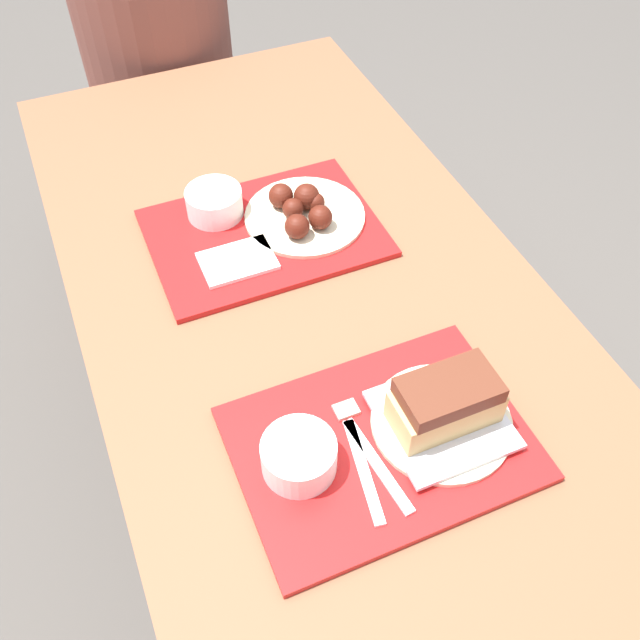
{
  "coord_description": "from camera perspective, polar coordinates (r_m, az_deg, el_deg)",
  "views": [
    {
      "loc": [
        -0.32,
        -0.71,
        1.69
      ],
      "look_at": [
        -0.02,
        -0.01,
        0.82
      ],
      "focal_mm": 40.0,
      "sensor_mm": 36.0,
      "label": 1
    }
  ],
  "objects": [
    {
      "name": "wings_plate_far",
      "position": [
        1.36,
        -1.38,
        8.7
      ],
      "size": [
        0.23,
        0.23,
        0.06
      ],
      "color": "beige",
      "rests_on": "tray_far"
    },
    {
      "name": "picnic_table",
      "position": [
        1.28,
        0.76,
        -3.41
      ],
      "size": [
        0.79,
        1.82,
        0.78
      ],
      "color": "brown",
      "rests_on": "ground_plane"
    },
    {
      "name": "ground_plane",
      "position": [
        1.86,
        0.54,
        -16.25
      ],
      "size": [
        12.0,
        12.0,
        0.0
      ],
      "primitive_type": "plane",
      "color": "#4C4742"
    },
    {
      "name": "plastic_fork_near",
      "position": [
        1.03,
        3.5,
        -11.92
      ],
      "size": [
        0.04,
        0.17,
        0.0
      ],
      "color": "white",
      "rests_on": "tray_near"
    },
    {
      "name": "person_seated_across",
      "position": [
        2.09,
        -13.01,
        21.03
      ],
      "size": [
        0.4,
        0.4,
        0.67
      ],
      "color": "brown",
      "rests_on": "picnic_bench_far"
    },
    {
      "name": "tray_near",
      "position": [
        1.06,
        4.91,
        -9.81
      ],
      "size": [
        0.43,
        0.31,
        0.01
      ],
      "color": "red",
      "rests_on": "picnic_table"
    },
    {
      "name": "tray_far",
      "position": [
        1.36,
        -4.48,
        6.96
      ],
      "size": [
        0.43,
        0.31,
        0.01
      ],
      "color": "red",
      "rests_on": "picnic_table"
    },
    {
      "name": "plastic_knife_near",
      "position": [
        1.04,
        4.62,
        -11.48
      ],
      "size": [
        0.03,
        0.17,
        0.0
      ],
      "color": "white",
      "rests_on": "tray_near"
    },
    {
      "name": "napkin_far",
      "position": [
        1.29,
        -6.61,
        4.71
      ],
      "size": [
        0.13,
        0.09,
        0.01
      ],
      "color": "white",
      "rests_on": "tray_far"
    },
    {
      "name": "picnic_bench_far",
      "position": [
        2.27,
        -11.08,
        13.36
      ],
      "size": [
        0.75,
        0.28,
        0.48
      ],
      "color": "brown",
      "rests_on": "ground_plane"
    },
    {
      "name": "condiment_packet",
      "position": [
        1.08,
        2.1,
        -7.17
      ],
      "size": [
        0.04,
        0.03,
        0.01
      ],
      "color": "#A59E93",
      "rests_on": "tray_near"
    },
    {
      "name": "brisket_sandwich_plate",
      "position": [
        1.05,
        9.92,
        -7.03
      ],
      "size": [
        0.21,
        0.21,
        0.1
      ],
      "color": "beige",
      "rests_on": "tray_near"
    },
    {
      "name": "bowl_coleslaw_near",
      "position": [
        1.01,
        -1.7,
        -10.75
      ],
      "size": [
        0.11,
        0.11,
        0.05
      ],
      "color": "white",
      "rests_on": "tray_near"
    },
    {
      "name": "bowl_coleslaw_far",
      "position": [
        1.38,
        -8.46,
        9.37
      ],
      "size": [
        0.11,
        0.11,
        0.05
      ],
      "color": "white",
      "rests_on": "tray_far"
    }
  ]
}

